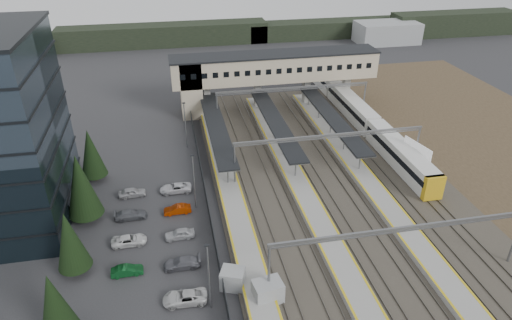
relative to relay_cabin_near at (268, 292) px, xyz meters
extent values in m
plane|color=#2B2B2D|center=(2.16, 8.29, -1.23)|extent=(220.00, 220.00, 0.00)
cone|color=black|center=(-19.84, -0.71, 3.17)|extent=(3.54, 3.54, 6.80)
cylinder|color=black|center=(-19.84, 8.29, -0.63)|extent=(0.44, 0.44, 1.20)
cone|color=black|center=(-19.84, 8.29, 3.27)|extent=(3.64, 3.64, 7.00)
cylinder|color=black|center=(-19.84, 18.29, -0.63)|extent=(0.44, 0.44, 1.20)
cone|color=black|center=(-19.84, 18.29, 4.02)|extent=(4.42, 4.42, 8.50)
cylinder|color=black|center=(-19.84, 28.29, -0.63)|extent=(0.44, 0.44, 1.20)
cone|color=black|center=(-19.84, 28.29, 3.37)|extent=(3.74, 3.74, 7.20)
imported|color=#0C441C|center=(-14.34, 6.79, -0.66)|extent=(3.50, 1.31, 1.14)
imported|color=silver|center=(-14.34, 12.09, -0.65)|extent=(4.21, 2.02, 1.16)
imported|color=#53555B|center=(-14.34, 17.39, -0.62)|extent=(4.26, 1.88, 1.22)
imported|color=#A1A1A5|center=(-14.34, 22.69, -0.58)|extent=(3.90, 1.81, 1.29)
imported|color=silver|center=(-8.34, 1.49, -0.60)|extent=(4.63, 2.28, 1.27)
imported|color=#5C5D65|center=(-8.34, 6.79, -0.62)|extent=(4.24, 1.78, 1.22)
imported|color=#B0B1B5|center=(-8.34, 12.09, -0.60)|extent=(3.72, 1.60, 1.25)
imported|color=#952B05|center=(-8.34, 17.39, -0.64)|extent=(3.64, 1.36, 1.19)
imported|color=silver|center=(-8.34, 22.69, -0.61)|extent=(4.51, 2.16, 1.24)
cylinder|color=slate|center=(-5.84, 0.29, 2.77)|extent=(0.16, 0.16, 8.00)
cube|color=black|center=(-5.84, 0.29, 6.77)|extent=(0.50, 0.25, 0.15)
cylinder|color=slate|center=(-5.84, 18.29, 2.77)|extent=(0.16, 0.16, 8.00)
cube|color=black|center=(-5.84, 18.29, 6.77)|extent=(0.50, 0.25, 0.15)
cylinder|color=slate|center=(-5.84, 36.29, 2.77)|extent=(0.16, 0.16, 8.00)
cube|color=black|center=(-5.84, 36.29, 6.77)|extent=(0.50, 0.25, 0.15)
cube|color=#26282B|center=(-4.34, 13.29, -0.23)|extent=(0.08, 90.00, 2.00)
cube|color=#949799|center=(0.00, 0.00, 0.00)|extent=(3.25, 2.59, 2.46)
cube|color=#949799|center=(-3.19, 2.69, -0.11)|extent=(3.03, 2.80, 2.25)
cube|color=#39332B|center=(14.16, 13.29, -1.13)|extent=(34.00, 90.00, 0.20)
cube|color=#59544C|center=(1.44, 13.29, -0.95)|extent=(0.08, 90.00, 0.14)
cube|color=#59544C|center=(2.88, 13.29, -0.95)|extent=(0.08, 90.00, 0.14)
cube|color=#59544C|center=(5.44, 13.29, -0.95)|extent=(0.08, 90.00, 0.14)
cube|color=#59544C|center=(6.88, 13.29, -0.95)|extent=(0.08, 90.00, 0.14)
cube|color=#59544C|center=(11.44, 13.29, -0.95)|extent=(0.08, 90.00, 0.14)
cube|color=#59544C|center=(12.88, 13.29, -0.95)|extent=(0.08, 90.00, 0.14)
cube|color=#59544C|center=(15.44, 13.29, -0.95)|extent=(0.08, 90.00, 0.14)
cube|color=#59544C|center=(16.88, 13.29, -0.95)|extent=(0.08, 90.00, 0.14)
cube|color=#59544C|center=(21.44, 13.29, -0.95)|extent=(0.08, 90.00, 0.14)
cube|color=#59544C|center=(22.88, 13.29, -0.95)|extent=(0.08, 90.00, 0.14)
cube|color=#59544C|center=(25.44, 13.29, -0.95)|extent=(0.08, 90.00, 0.14)
cube|color=#59544C|center=(26.88, 13.29, -0.95)|extent=(0.08, 90.00, 0.14)
cube|color=#9A9A94|center=(-0.84, 13.29, -0.78)|extent=(3.20, 82.00, 0.90)
cube|color=gold|center=(-2.29, 13.29, -0.32)|extent=(0.25, 82.00, 0.02)
cube|color=gold|center=(0.61, 13.29, -0.32)|extent=(0.25, 82.00, 0.02)
cube|color=#9A9A94|center=(9.16, 13.29, -0.78)|extent=(3.20, 82.00, 0.90)
cube|color=gold|center=(7.71, 13.29, -0.32)|extent=(0.25, 82.00, 0.02)
cube|color=gold|center=(10.61, 13.29, -0.32)|extent=(0.25, 82.00, 0.02)
cube|color=#9A9A94|center=(19.16, 13.29, -0.78)|extent=(3.20, 82.00, 0.90)
cube|color=gold|center=(17.71, 13.29, -0.32)|extent=(0.25, 82.00, 0.02)
cube|color=gold|center=(20.61, 13.29, -0.32)|extent=(0.25, 82.00, 0.02)
cube|color=black|center=(-0.84, 35.29, 2.77)|extent=(3.00, 30.00, 0.25)
cube|color=slate|center=(-0.84, 35.29, 2.62)|extent=(3.10, 30.00, 0.12)
cylinder|color=slate|center=(-0.84, 22.29, 1.17)|extent=(0.20, 0.20, 3.10)
cylinder|color=slate|center=(-0.84, 28.79, 1.17)|extent=(0.20, 0.20, 3.10)
cylinder|color=slate|center=(-0.84, 35.29, 1.17)|extent=(0.20, 0.20, 3.10)
cylinder|color=slate|center=(-0.84, 41.79, 1.17)|extent=(0.20, 0.20, 3.10)
cylinder|color=slate|center=(-0.84, 48.29, 1.17)|extent=(0.20, 0.20, 3.10)
cube|color=black|center=(9.16, 35.29, 2.77)|extent=(3.00, 30.00, 0.25)
cube|color=slate|center=(9.16, 35.29, 2.62)|extent=(3.10, 30.00, 0.12)
cylinder|color=slate|center=(9.16, 22.29, 1.17)|extent=(0.20, 0.20, 3.10)
cylinder|color=slate|center=(9.16, 28.79, 1.17)|extent=(0.20, 0.20, 3.10)
cylinder|color=slate|center=(9.16, 35.29, 1.17)|extent=(0.20, 0.20, 3.10)
cylinder|color=slate|center=(9.16, 41.79, 1.17)|extent=(0.20, 0.20, 3.10)
cylinder|color=slate|center=(9.16, 48.29, 1.17)|extent=(0.20, 0.20, 3.10)
cube|color=black|center=(19.16, 35.29, 2.77)|extent=(3.00, 30.00, 0.25)
cube|color=slate|center=(19.16, 35.29, 2.62)|extent=(3.10, 30.00, 0.12)
cylinder|color=slate|center=(19.16, 22.29, 1.17)|extent=(0.20, 0.20, 3.10)
cylinder|color=slate|center=(19.16, 28.79, 1.17)|extent=(0.20, 0.20, 3.10)
cylinder|color=slate|center=(19.16, 35.29, 1.17)|extent=(0.20, 0.20, 3.10)
cylinder|color=slate|center=(19.16, 41.79, 1.17)|extent=(0.20, 0.20, 3.10)
cylinder|color=slate|center=(19.16, 48.29, 1.17)|extent=(0.20, 0.20, 3.10)
cube|color=tan|center=(12.66, 50.29, 7.27)|extent=(40.00, 6.00, 5.00)
cube|color=black|center=(12.66, 50.29, 9.82)|extent=(40.40, 6.40, 0.30)
cube|color=tan|center=(-3.84, 50.29, 4.27)|extent=(4.00, 6.00, 11.00)
cube|color=black|center=(-5.34, 47.27, 7.37)|extent=(1.00, 0.06, 1.00)
cube|color=black|center=(-3.34, 47.27, 7.37)|extent=(1.00, 0.06, 1.00)
cube|color=black|center=(-1.34, 47.27, 7.37)|extent=(1.00, 0.06, 1.00)
cube|color=black|center=(0.66, 47.27, 7.37)|extent=(1.00, 0.06, 1.00)
cube|color=black|center=(2.66, 47.27, 7.37)|extent=(1.00, 0.06, 1.00)
cube|color=black|center=(4.66, 47.27, 7.37)|extent=(1.00, 0.06, 1.00)
cube|color=black|center=(6.66, 47.27, 7.37)|extent=(1.00, 0.06, 1.00)
cube|color=black|center=(8.66, 47.27, 7.37)|extent=(1.00, 0.06, 1.00)
cube|color=black|center=(10.66, 47.27, 7.37)|extent=(1.00, 0.06, 1.00)
cube|color=black|center=(12.66, 47.27, 7.37)|extent=(1.00, 0.06, 1.00)
cube|color=black|center=(14.66, 47.27, 7.37)|extent=(1.00, 0.06, 1.00)
cube|color=black|center=(16.66, 47.27, 7.37)|extent=(1.00, 0.06, 1.00)
cube|color=black|center=(18.66, 47.27, 7.37)|extent=(1.00, 0.06, 1.00)
cube|color=black|center=(20.66, 47.27, 7.37)|extent=(1.00, 0.06, 1.00)
cube|color=black|center=(22.66, 47.27, 7.37)|extent=(1.00, 0.06, 1.00)
cube|color=black|center=(24.66, 47.27, 7.37)|extent=(1.00, 0.06, 1.00)
cube|color=black|center=(26.66, 47.27, 7.37)|extent=(1.00, 0.06, 1.00)
cube|color=black|center=(28.66, 47.27, 7.37)|extent=(1.00, 0.06, 1.00)
cube|color=black|center=(30.66, 47.27, 7.37)|extent=(1.00, 0.06, 1.00)
cube|color=#9A9A94|center=(-2.34, 50.29, 1.77)|extent=(1.20, 1.60, 6.00)
cube|color=#9A9A94|center=(-0.84, 50.29, 1.77)|extent=(1.20, 1.60, 6.00)
cube|color=#9A9A94|center=(9.16, 50.29, 1.77)|extent=(1.20, 1.60, 6.00)
cube|color=#9A9A94|center=(19.16, 50.29, 1.77)|extent=(1.20, 1.60, 6.00)
cube|color=#9A9A94|center=(27.66, 50.29, 1.77)|extent=(1.20, 1.60, 6.00)
cylinder|color=slate|center=(0.16, 0.29, 2.27)|extent=(0.28, 0.28, 7.00)
cube|color=slate|center=(14.16, 0.29, 5.77)|extent=(28.40, 0.25, 0.35)
cube|color=slate|center=(14.16, 0.29, 5.37)|extent=(28.40, 0.12, 0.12)
cylinder|color=slate|center=(0.16, 22.29, 2.27)|extent=(0.28, 0.28, 7.00)
cylinder|color=slate|center=(28.16, 22.29, 2.27)|extent=(0.28, 0.28, 7.00)
cube|color=slate|center=(14.16, 22.29, 5.77)|extent=(28.40, 0.25, 0.35)
cube|color=slate|center=(14.16, 22.29, 5.37)|extent=(28.40, 0.12, 0.12)
cylinder|color=slate|center=(0.16, 42.29, 2.27)|extent=(0.28, 0.28, 7.00)
cylinder|color=slate|center=(28.16, 42.29, 2.27)|extent=(0.28, 0.28, 7.00)
cube|color=slate|center=(14.16, 42.29, 5.77)|extent=(28.40, 0.25, 0.35)
cube|color=slate|center=(14.16, 42.29, 5.37)|extent=(28.40, 0.12, 0.12)
cube|color=silver|center=(26.16, 23.09, 0.87)|extent=(2.80, 19.37, 3.60)
cube|color=black|center=(26.16, 23.09, 1.27)|extent=(2.86, 18.77, 0.90)
cube|color=slate|center=(26.16, 23.09, -0.68)|extent=(2.40, 17.97, 0.50)
cube|color=silver|center=(26.16, 43.06, 0.87)|extent=(2.80, 19.37, 3.60)
cube|color=black|center=(26.16, 43.06, 1.27)|extent=(2.86, 18.77, 0.90)
cube|color=slate|center=(26.16, 43.06, -0.68)|extent=(2.40, 17.97, 0.50)
cube|color=silver|center=(26.16, 63.03, 0.87)|extent=(2.80, 19.37, 3.60)
cube|color=black|center=(26.16, 63.03, 1.27)|extent=(2.86, 18.77, 0.90)
cube|color=slate|center=(26.16, 63.03, -0.68)|extent=(2.40, 17.97, 0.50)
cube|color=gold|center=(26.16, 13.50, 0.87)|extent=(2.82, 0.90, 3.60)
cylinder|color=slate|center=(27.64, 18.78, 0.33)|extent=(0.20, 0.20, 3.11)
cylinder|color=slate|center=(27.64, 23.61, 0.33)|extent=(0.20, 0.20, 3.11)
cube|color=silver|center=(27.64, 21.20, 2.24)|extent=(1.40, 5.73, 2.92)
cube|color=black|center=(-7.84, 103.29, 1.77)|extent=(60.00, 8.00, 6.00)
cube|color=black|center=(42.16, 103.29, 1.27)|extent=(50.00, 8.00, 5.00)
cube|color=black|center=(82.16, 98.29, 2.27)|extent=(40.00, 8.00, 7.00)
cube|color=#949799|center=(57.16, 93.29, 1.77)|extent=(18.00, 10.00, 6.00)
camera|label=1|loc=(-7.86, -33.18, 34.31)|focal=32.00mm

